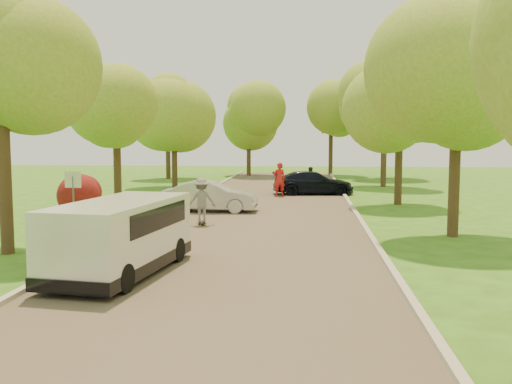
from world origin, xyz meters
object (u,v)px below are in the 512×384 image
(silver_sedan, at_px, (210,196))
(longboard, at_px, (202,222))
(person_olive, at_px, (310,179))
(street_sign, at_px, (73,189))
(minivan, at_px, (121,236))
(dark_sedan, at_px, (313,183))
(skateboarder, at_px, (202,200))
(person_striped, at_px, (279,180))

(silver_sedan, relative_size, longboard, 4.69)
(silver_sedan, height_order, person_olive, person_olive)
(street_sign, relative_size, minivan, 0.43)
(longboard, bearing_deg, dark_sedan, -127.15)
(longboard, bearing_deg, minivan, 68.98)
(person_olive, bearing_deg, minivan, 49.56)
(minivan, height_order, longboard, minivan)
(silver_sedan, bearing_deg, person_olive, -24.62)
(skateboarder, relative_size, person_striped, 0.88)
(longboard, bearing_deg, skateboarder, 72.75)
(person_olive, bearing_deg, street_sign, 35.67)
(skateboarder, bearing_deg, person_striped, -120.09)
(minivan, distance_m, person_striped, 18.55)
(minivan, height_order, skateboarder, minivan)
(dark_sedan, distance_m, person_striped, 2.29)
(silver_sedan, height_order, skateboarder, skateboarder)
(dark_sedan, bearing_deg, person_olive, -0.19)
(longboard, height_order, person_striped, person_striped)
(minivan, xyz_separation_m, person_striped, (2.92, 18.32, 0.00))
(dark_sedan, bearing_deg, longboard, 153.64)
(longboard, bearing_deg, person_olive, -124.33)
(silver_sedan, relative_size, person_striped, 2.19)
(street_sign, height_order, minivan, street_sign)
(street_sign, height_order, person_striped, street_sign)
(dark_sedan, bearing_deg, street_sign, 144.43)
(dark_sedan, bearing_deg, person_striped, 117.87)
(minivan, distance_m, longboard, 7.83)
(minivan, bearing_deg, skateboarder, 94.07)
(longboard, distance_m, person_striped, 10.85)
(street_sign, xyz_separation_m, longboard, (3.82, 2.72, -1.47))
(dark_sedan, height_order, person_striped, person_striped)
(street_sign, relative_size, skateboarder, 1.31)
(silver_sedan, height_order, longboard, silver_sedan)
(dark_sedan, bearing_deg, minivan, 159.80)
(minivan, relative_size, person_olive, 3.32)
(dark_sedan, height_order, skateboarder, skateboarder)
(longboard, relative_size, person_olive, 0.59)
(silver_sedan, xyz_separation_m, dark_sedan, (4.60, 8.01, -0.01))
(street_sign, xyz_separation_m, silver_sedan, (3.50, 6.53, -0.88))
(street_sign, xyz_separation_m, dark_sedan, (8.10, 14.55, -0.89))
(skateboarder, bearing_deg, person_olive, -124.33)
(minivan, relative_size, silver_sedan, 1.21)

